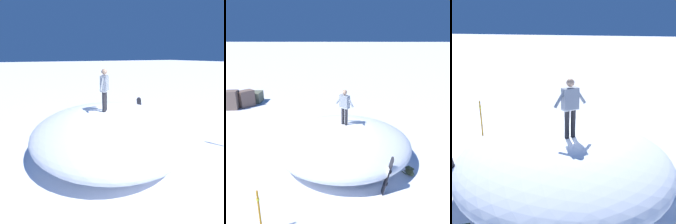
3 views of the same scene
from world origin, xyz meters
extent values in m
plane|color=white|center=(0.00, 0.00, 0.00)|extent=(240.00, 240.00, 0.00)
ellipsoid|color=white|center=(-0.59, -0.36, 0.83)|extent=(8.31, 8.34, 1.65)
cylinder|color=black|center=(-0.58, -0.65, 2.06)|extent=(0.14, 0.14, 0.81)
cylinder|color=black|center=(-0.74, -0.52, 2.06)|extent=(0.14, 0.14, 0.81)
cube|color=#8C939E|center=(-0.66, -0.58, 2.77)|extent=(0.49, 0.46, 0.60)
sphere|color=tan|center=(-0.66, -0.58, 3.21)|extent=(0.22, 0.22, 0.22)
cylinder|color=#8C939E|center=(-0.42, -0.78, 2.82)|extent=(0.35, 0.31, 0.50)
cylinder|color=#8C939E|center=(-0.90, -0.38, 2.82)|extent=(0.35, 0.31, 0.50)
cube|color=black|center=(-2.19, 2.27, 0.70)|extent=(0.34, 0.32, 1.40)
cube|color=#B2B2B7|center=(-2.21, 2.27, 0.95)|extent=(0.09, 0.26, 0.34)
cube|color=black|center=(-2.18, 2.27, 0.45)|extent=(0.10, 0.19, 0.12)
cylinder|color=orange|center=(1.86, 4.32, 0.80)|extent=(0.06, 0.06, 1.60)
cylinder|color=yellow|center=(1.86, 4.32, 1.31)|extent=(0.10, 0.10, 0.06)
camera|label=1|loc=(5.12, -3.07, 3.78)|focal=26.26mm
camera|label=2|loc=(-0.48, 9.97, 5.86)|focal=38.84mm
camera|label=3|loc=(-7.26, -2.76, 4.66)|focal=42.97mm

